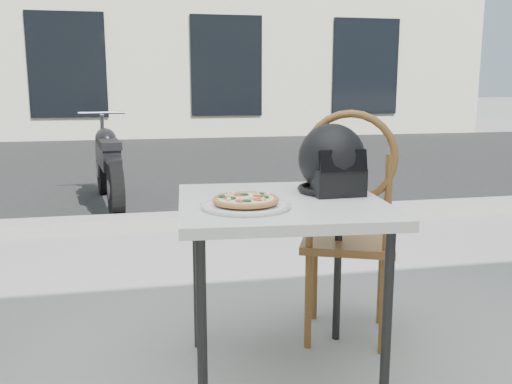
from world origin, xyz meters
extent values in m
cube|color=black|center=(0.00, 7.00, 0.00)|extent=(30.00, 8.00, 0.00)
cube|color=gray|center=(0.00, 3.00, 0.06)|extent=(30.00, 0.25, 0.12)
cube|color=black|center=(-1.70, 10.98, 1.60)|extent=(1.60, 0.08, 2.20)
cube|color=black|center=(1.70, 10.98, 1.60)|extent=(1.60, 0.08, 2.20)
cube|color=black|center=(5.00, 10.98, 1.60)|extent=(1.60, 0.08, 2.20)
cube|color=silver|center=(0.24, 0.32, 0.76)|extent=(0.89, 0.89, 0.04)
cylinder|color=black|center=(-0.13, 0.00, 0.37)|extent=(0.04, 0.04, 0.74)
cylinder|color=black|center=(0.55, -0.05, 0.37)|extent=(0.04, 0.04, 0.74)
cylinder|color=black|center=(-0.07, 0.68, 0.37)|extent=(0.04, 0.04, 0.74)
cylinder|color=black|center=(0.61, 0.63, 0.37)|extent=(0.04, 0.04, 0.74)
cylinder|color=silver|center=(0.07, 0.20, 0.79)|extent=(0.42, 0.42, 0.01)
torus|color=silver|center=(0.07, 0.20, 0.80)|extent=(0.44, 0.44, 0.02)
cylinder|color=#BE7E45|center=(0.07, 0.20, 0.81)|extent=(0.31, 0.31, 0.01)
torus|color=#BE7E45|center=(0.07, 0.20, 0.82)|extent=(0.31, 0.31, 0.02)
cylinder|color=#BB3414|center=(0.07, 0.20, 0.82)|extent=(0.27, 0.27, 0.00)
cylinder|color=#FFF5C3|center=(0.07, 0.20, 0.82)|extent=(0.27, 0.27, 0.00)
cylinder|color=#B93620|center=(0.13, 0.23, 0.82)|extent=(0.06, 0.06, 0.00)
cylinder|color=#B93620|center=(0.06, 0.26, 0.82)|extent=(0.06, 0.06, 0.00)
cylinder|color=#B93620|center=(0.01, 0.21, 0.82)|extent=(0.06, 0.06, 0.00)
cylinder|color=#B93620|center=(0.05, 0.15, 0.82)|extent=(0.06, 0.06, 0.00)
cylinder|color=#B93620|center=(0.12, 0.16, 0.82)|extent=(0.06, 0.06, 0.00)
ellipsoid|color=#163C1A|center=(0.08, 0.26, 0.83)|extent=(0.04, 0.04, 0.01)
ellipsoid|color=#163C1A|center=(0.02, 0.20, 0.83)|extent=(0.04, 0.04, 0.01)
ellipsoid|color=#163C1A|center=(0.15, 0.19, 0.83)|extent=(0.04, 0.04, 0.01)
ellipsoid|color=#163C1A|center=(0.06, 0.14, 0.83)|extent=(0.04, 0.04, 0.01)
ellipsoid|color=#163C1A|center=(0.14, 0.26, 0.83)|extent=(0.04, 0.04, 0.01)
ellipsoid|color=#163C1A|center=(-0.01, 0.23, 0.83)|extent=(0.04, 0.04, 0.01)
cylinder|color=#FBF299|center=(0.09, 0.18, 0.83)|extent=(0.02, 0.02, 0.02)
cylinder|color=#FBF299|center=(0.01, 0.25, 0.83)|extent=(0.02, 0.02, 0.02)
cylinder|color=#FBF299|center=(0.13, 0.23, 0.83)|extent=(0.02, 0.02, 0.02)
cylinder|color=#FBF299|center=(0.04, 0.28, 0.83)|extent=(0.02, 0.02, 0.02)
cylinder|color=#FBF299|center=(0.13, 0.14, 0.83)|extent=(0.02, 0.02, 0.02)
cylinder|color=#FBF299|center=(0.00, 0.16, 0.83)|extent=(0.02, 0.02, 0.02)
cylinder|color=#FBF299|center=(0.16, 0.22, 0.83)|extent=(0.02, 0.02, 0.02)
cylinder|color=#FBF299|center=(0.05, 0.15, 0.83)|extent=(0.02, 0.02, 0.02)
ellipsoid|color=black|center=(0.49, 0.44, 0.93)|extent=(0.30, 0.31, 0.30)
cube|color=black|center=(0.50, 0.35, 0.84)|extent=(0.22, 0.11, 0.12)
torus|color=black|center=(0.49, 0.44, 0.80)|extent=(0.30, 0.30, 0.03)
cube|color=black|center=(0.50, 0.31, 0.94)|extent=(0.20, 0.05, 0.09)
cube|color=brown|center=(0.67, 0.66, 0.49)|extent=(0.57, 0.57, 0.04)
cylinder|color=brown|center=(0.90, 0.76, 0.24)|extent=(0.05, 0.05, 0.48)
cylinder|color=brown|center=(0.57, 0.89, 0.24)|extent=(0.05, 0.05, 0.48)
cylinder|color=brown|center=(0.76, 0.43, 0.24)|extent=(0.05, 0.05, 0.48)
cylinder|color=brown|center=(0.44, 0.57, 0.24)|extent=(0.05, 0.05, 0.48)
cylinder|color=brown|center=(0.76, 0.42, 0.72)|extent=(0.05, 0.05, 0.46)
cylinder|color=brown|center=(0.44, 0.56, 0.72)|extent=(0.05, 0.05, 0.46)
torus|color=brown|center=(0.60, 0.49, 0.92)|extent=(0.41, 0.19, 0.43)
cylinder|color=black|center=(-0.71, 4.72, 0.28)|extent=(0.19, 0.58, 0.57)
cylinder|color=slate|center=(-0.71, 4.72, 0.28)|extent=(0.16, 0.20, 0.19)
cylinder|color=black|center=(-0.53, 3.41, 0.28)|extent=(0.19, 0.58, 0.57)
cylinder|color=slate|center=(-0.53, 3.41, 0.28)|extent=(0.16, 0.20, 0.19)
cube|color=black|center=(-0.62, 4.06, 0.52)|extent=(0.30, 1.01, 0.21)
ellipsoid|color=black|center=(-0.64, 4.20, 0.68)|extent=(0.26, 0.42, 0.21)
cube|color=black|center=(-0.58, 3.78, 0.66)|extent=(0.25, 0.49, 0.08)
cylinder|color=slate|center=(-0.70, 4.64, 0.59)|extent=(0.08, 0.31, 0.67)
cylinder|color=slate|center=(-0.69, 4.53, 0.93)|extent=(0.49, 0.10, 0.03)
cube|color=black|center=(-0.54, 3.43, 0.55)|extent=(0.16, 0.22, 0.05)
camera|label=1|loc=(-0.32, -1.88, 1.26)|focal=40.00mm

